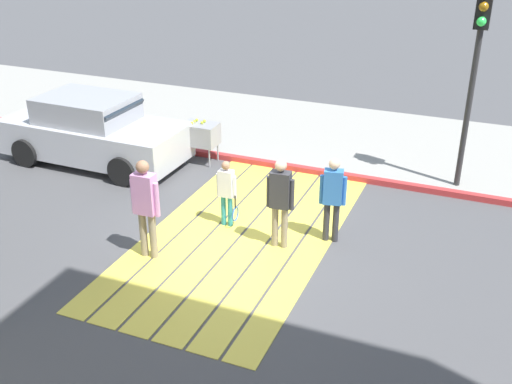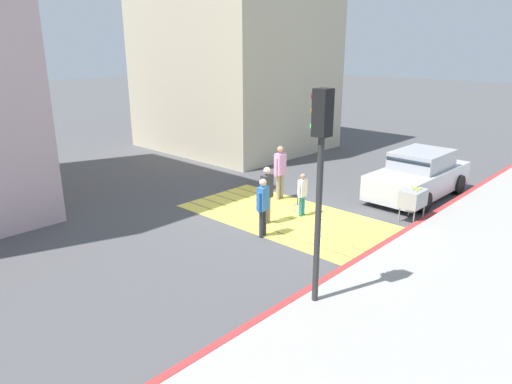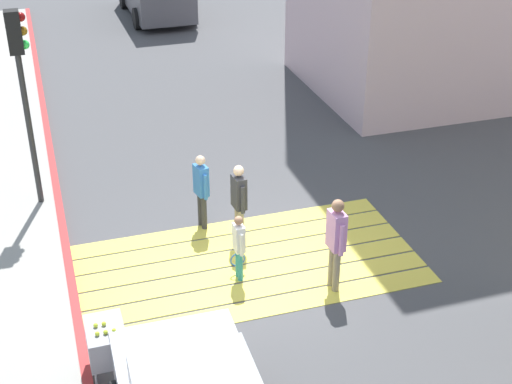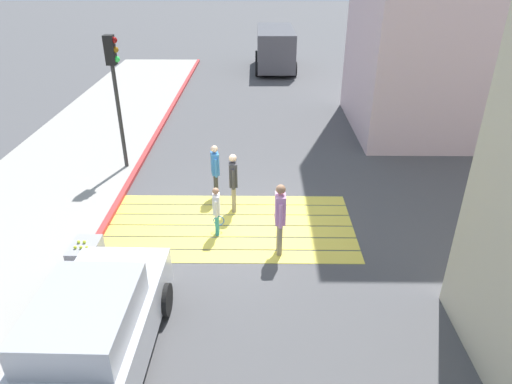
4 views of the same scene
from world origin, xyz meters
TOP-DOWN VIEW (x-y plane):
  - ground_plane at (0.00, 0.00)m, footprint 120.00×120.00m
  - crosswalk_stripes at (0.00, 0.00)m, footprint 6.40×3.25m
  - sidewalk_west at (-5.60, 0.00)m, footprint 4.80×40.00m
  - curb_painted at (-3.25, 0.00)m, footprint 0.16×40.00m
  - car_parked_near_curb at (-2.00, -4.60)m, footprint 2.04×4.33m
  - van_down_street at (1.64, 17.78)m, footprint 2.40×5.22m
  - traffic_light_corner at (-3.58, 3.46)m, footprint 0.39×0.28m
  - tennis_ball_cart at (-2.90, -2.27)m, footprint 0.56×0.80m
  - pedestrian_adult_lead at (0.06, 0.79)m, footprint 0.24×0.49m
  - pedestrian_adult_trailing at (1.23, -1.18)m, footprint 0.25×0.53m
  - pedestrian_adult_side at (-0.49, 1.57)m, footprint 0.27×0.47m
  - pedestrian_child_with_racket at (-0.30, -0.39)m, footprint 0.28×0.40m

SIDE VIEW (x-z plane):
  - ground_plane at x=0.00m, z-range 0.00..0.00m
  - crosswalk_stripes at x=0.00m, z-range 0.00..0.01m
  - sidewalk_west at x=-5.60m, z-range 0.00..0.12m
  - curb_painted at x=-3.25m, z-range 0.00..0.13m
  - tennis_ball_cart at x=-2.90m, z-range 0.19..1.21m
  - car_parked_near_curb at x=-2.00m, z-range -0.05..1.52m
  - pedestrian_child_with_racket at x=-0.30m, z-range 0.08..1.41m
  - pedestrian_adult_side at x=-0.49m, z-range 0.13..1.75m
  - pedestrian_adult_lead at x=0.06m, z-range 0.14..1.82m
  - pedestrian_adult_trailing at x=1.23m, z-range 0.15..1.96m
  - van_down_street at x=1.64m, z-range 0.10..2.45m
  - traffic_light_corner at x=-3.58m, z-range 0.92..5.16m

